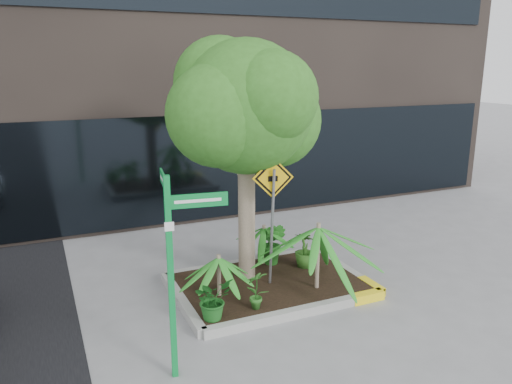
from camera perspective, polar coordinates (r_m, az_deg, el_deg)
name	(u,v)px	position (r m, az deg, el deg)	size (l,w,h in m)	color
ground	(266,298)	(8.70, 1.20, -12.01)	(80.00, 80.00, 0.00)	gray
planter	(272,284)	(8.97, 1.80, -10.44)	(3.35, 2.36, 0.15)	#9E9E99
tree	(246,107)	(8.42, -1.19, 9.66)	(2.90, 2.57, 4.35)	gray
palm_front	(319,227)	(8.39, 7.16, -4.02)	(1.31, 1.31, 1.45)	gray
palm_left	(219,258)	(8.22, -4.30, -7.48)	(0.80, 0.80, 0.89)	gray
palm_back	(264,228)	(9.45, 0.92, -4.10)	(0.87, 0.87, 0.97)	gray
shrub_a	(213,299)	(7.65, -4.97, -12.07)	(0.57, 0.57, 0.63)	#18551A
shrub_b	(305,249)	(9.48, 5.58, -6.53)	(0.39, 0.39, 0.69)	#2E631D
shrub_c	(256,289)	(7.91, 0.05, -11.04)	(0.34, 0.34, 0.65)	#28661F
shrub_d	(274,243)	(9.52, 2.02, -5.88)	(0.46, 0.46, 0.84)	#226A1E
street_sign_post	(174,255)	(6.18, -9.40, -7.10)	(0.77, 0.83, 2.63)	#0D8F3B
cattle_sign	(273,200)	(8.25, 1.91, -0.97)	(0.69, 0.28, 2.27)	slate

